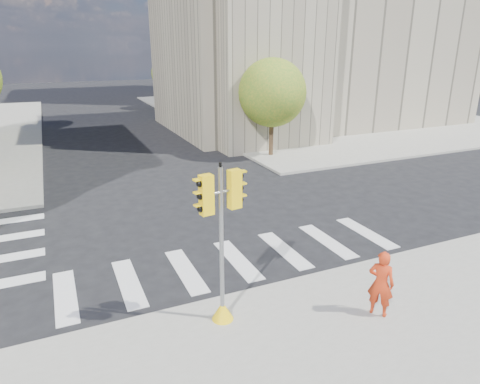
# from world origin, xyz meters

# --- Properties ---
(ground) EXTENTS (160.00, 160.00, 0.00)m
(ground) POSITION_xyz_m (0.00, 0.00, 0.00)
(ground) COLOR black
(ground) RESTS_ON ground
(sidewalk_far_right) EXTENTS (28.00, 40.00, 0.15)m
(sidewalk_far_right) POSITION_xyz_m (20.00, 26.00, 0.07)
(sidewalk_far_right) COLOR gray
(sidewalk_far_right) RESTS_ON ground
(civic_building) EXTENTS (26.00, 16.00, 19.39)m
(civic_building) POSITION_xyz_m (15.59, 19.12, 7.26)
(civic_building) COLOR gray
(civic_building) RESTS_ON ground
(tree_re_near) EXTENTS (4.20, 4.20, 6.16)m
(tree_re_near) POSITION_xyz_m (7.50, 10.00, 4.05)
(tree_re_near) COLOR #382616
(tree_re_near) RESTS_ON ground
(tree_re_mid) EXTENTS (4.60, 4.60, 6.66)m
(tree_re_mid) POSITION_xyz_m (7.50, 22.00, 4.35)
(tree_re_mid) COLOR #382616
(tree_re_mid) RESTS_ON ground
(tree_re_far) EXTENTS (4.00, 4.00, 5.88)m
(tree_re_far) POSITION_xyz_m (7.50, 34.00, 3.87)
(tree_re_far) COLOR #382616
(tree_re_far) RESTS_ON ground
(lamp_near) EXTENTS (0.35, 0.18, 8.11)m
(lamp_near) POSITION_xyz_m (8.00, 14.00, 4.58)
(lamp_near) COLOR black
(lamp_near) RESTS_ON sidewalk_far_right
(lamp_far) EXTENTS (0.35, 0.18, 8.11)m
(lamp_far) POSITION_xyz_m (8.00, 28.00, 4.58)
(lamp_far) COLOR black
(lamp_far) RESTS_ON sidewalk_far_right
(traffic_signal) EXTENTS (1.08, 0.56, 4.17)m
(traffic_signal) POSITION_xyz_m (-1.84, -5.02, 1.90)
(traffic_signal) COLOR yellow
(traffic_signal) RESTS_ON sidewalk_near
(photographer) EXTENTS (0.74, 0.78, 1.80)m
(photographer) POSITION_xyz_m (1.96, -6.46, 1.05)
(photographer) COLOR red
(photographer) RESTS_ON sidewalk_near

